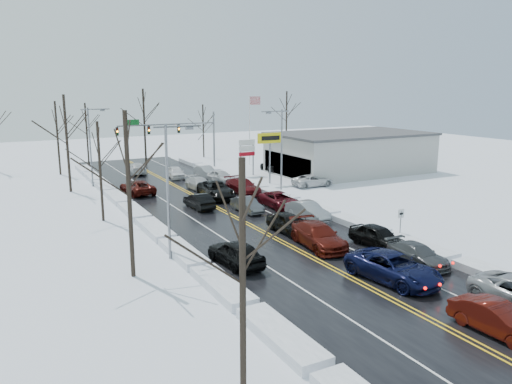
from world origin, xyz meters
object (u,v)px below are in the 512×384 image
dealership_building (350,152)px  flagpole (251,124)px  traffic_signal_mast (178,132)px  tires_plus_sign (270,141)px  oncoming_car_0 (199,208)px

dealership_building → flagpole: bearing=126.3°
traffic_signal_mast → dealership_building: traffic_signal_mast is taller
flagpole → dealership_building: 15.24m
traffic_signal_mast → tires_plus_sign: bearing=-59.5°
tires_plus_sign → flagpole: flagpole is taller
tires_plus_sign → dealership_building: 13.82m
flagpole → oncoming_car_0: (-16.76, -21.76, -5.93)m
traffic_signal_mast → flagpole: (11.72, 2.01, 0.45)m
tires_plus_sign → dealership_building: (13.48, 2.01, -2.34)m
tires_plus_sign → oncoming_car_0: bearing=-147.3°
traffic_signal_mast → flagpole: 11.90m
tires_plus_sign → dealership_building: size_ratio=0.29×
traffic_signal_mast → dealership_building: size_ratio=0.65×
traffic_signal_mast → dealership_building: 23.01m
flagpole → dealership_building: size_ratio=0.49×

